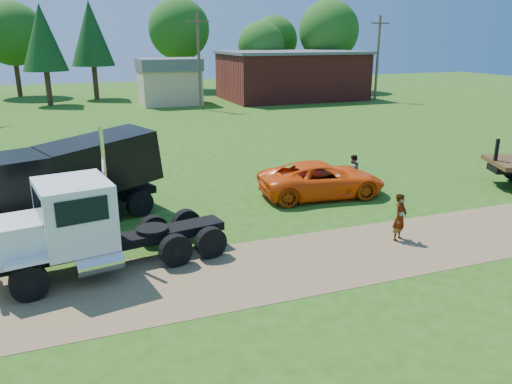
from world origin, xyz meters
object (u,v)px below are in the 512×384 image
object	(u,v)px
white_semi_tractor	(80,228)
spectator_a	(400,217)
orange_pickup	(322,179)
black_dump_truck	(65,177)

from	to	relation	value
white_semi_tractor	spectator_a	world-z (taller)	white_semi_tractor
white_semi_tractor	orange_pickup	size ratio (longest dim) A/B	1.29
orange_pickup	white_semi_tractor	bearing A→B (deg)	117.80
orange_pickup	black_dump_truck	bearing A→B (deg)	93.42
white_semi_tractor	orange_pickup	xyz separation A→B (m)	(10.27, 4.26, -0.68)
orange_pickup	spectator_a	distance (m)	5.48
white_semi_tractor	black_dump_truck	bearing A→B (deg)	83.96
white_semi_tractor	spectator_a	xyz separation A→B (m)	(10.43, -1.21, -0.61)
white_semi_tractor	black_dump_truck	world-z (taller)	white_semi_tractor
black_dump_truck	spectator_a	bearing A→B (deg)	-47.99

